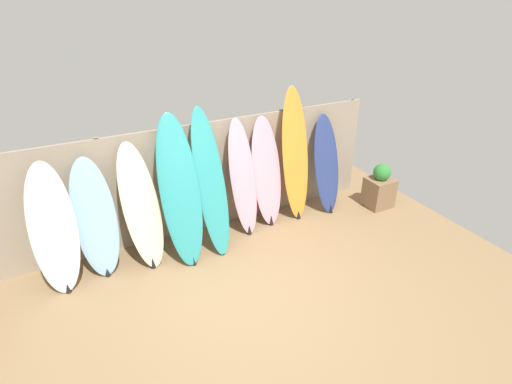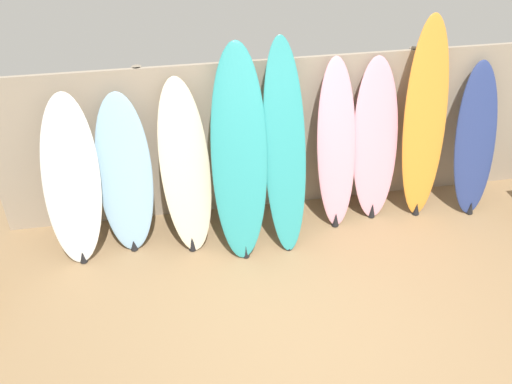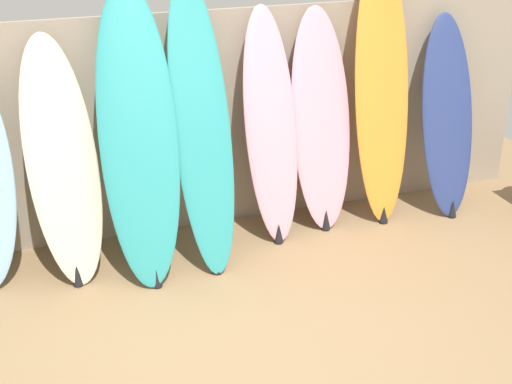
% 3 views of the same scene
% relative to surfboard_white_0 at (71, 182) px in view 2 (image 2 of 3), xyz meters
% --- Properties ---
extents(ground, '(7.68, 7.68, 0.00)m').
position_rel_surfboard_white_0_xyz_m(ground, '(2.19, -1.57, -0.84)').
color(ground, '#8E704C').
extents(fence_back, '(6.08, 0.11, 1.80)m').
position_rel_surfboard_white_0_xyz_m(fence_back, '(2.19, 0.44, 0.06)').
color(fence_back, gray).
rests_on(fence_back, ground).
extents(surfboard_white_0, '(0.65, 0.69, 1.69)m').
position_rel_surfboard_white_0_xyz_m(surfboard_white_0, '(0.00, 0.00, 0.00)').
color(surfboard_white_0, white).
rests_on(surfboard_white_0, ground).
extents(surfboard_skyblue_1, '(0.57, 0.53, 1.65)m').
position_rel_surfboard_white_0_xyz_m(surfboard_skyblue_1, '(0.52, 0.06, -0.02)').
color(surfboard_skyblue_1, '#8CB7D6').
rests_on(surfboard_skyblue_1, ground).
extents(surfboard_cream_2, '(0.58, 0.72, 1.75)m').
position_rel_surfboard_white_0_xyz_m(surfboard_cream_2, '(1.13, 0.01, 0.02)').
color(surfboard_cream_2, beige).
rests_on(surfboard_cream_2, ground).
extents(surfboard_teal_3, '(0.64, 0.93, 2.09)m').
position_rel_surfboard_white_0_xyz_m(surfboard_teal_3, '(1.67, -0.10, 0.20)').
color(surfboard_teal_3, teal).
rests_on(surfboard_teal_3, ground).
extents(surfboard_teal_4, '(0.44, 0.81, 2.11)m').
position_rel_surfboard_white_0_xyz_m(surfboard_teal_4, '(2.14, -0.08, 0.20)').
color(surfboard_teal_4, teal).
rests_on(surfboard_teal_4, ground).
extents(surfboard_pink_5, '(0.47, 0.53, 1.85)m').
position_rel_surfboard_white_0_xyz_m(surfboard_pink_5, '(2.74, 0.08, 0.07)').
color(surfboard_pink_5, pink).
rests_on(surfboard_pink_5, ground).
extents(surfboard_pink_6, '(0.54, 0.46, 1.81)m').
position_rel_surfboard_white_0_xyz_m(surfboard_pink_6, '(3.20, 0.14, 0.05)').
color(surfboard_pink_6, pink).
rests_on(surfboard_pink_6, ground).
extents(surfboard_orange_7, '(0.50, 0.48, 2.23)m').
position_rel_surfboard_white_0_xyz_m(surfboard_orange_7, '(3.72, 0.12, 0.26)').
color(surfboard_orange_7, orange).
rests_on(surfboard_orange_7, ground).
extents(surfboard_navy_8, '(0.51, 0.60, 1.69)m').
position_rel_surfboard_white_0_xyz_m(surfboard_navy_8, '(4.34, 0.07, -0.00)').
color(surfboard_navy_8, navy).
rests_on(surfboard_navy_8, ground).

